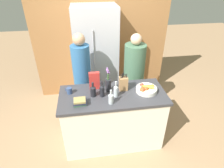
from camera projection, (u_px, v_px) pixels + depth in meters
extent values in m
plane|color=#A37F5B|center=(113.00, 138.00, 3.22)|extent=(14.00, 14.00, 0.00)
cube|color=silver|center=(113.00, 119.00, 2.99)|extent=(1.50, 0.67, 0.89)
cube|color=#38383D|center=(113.00, 95.00, 2.74)|extent=(1.56, 0.70, 0.04)
cube|color=#9E6B3D|center=(101.00, 36.00, 3.85)|extent=(2.76, 0.12, 2.60)
cube|color=#B7B7BC|center=(96.00, 58.00, 3.69)|extent=(0.81, 0.60, 1.96)
cylinder|color=#B7B7BC|center=(94.00, 60.00, 3.37)|extent=(0.02, 0.02, 1.08)
cylinder|color=silver|center=(146.00, 90.00, 2.77)|extent=(0.31, 0.31, 0.06)
torus|color=silver|center=(147.00, 88.00, 2.76)|extent=(0.31, 0.31, 0.02)
sphere|color=#C64C23|center=(143.00, 89.00, 2.75)|extent=(0.07, 0.07, 0.07)
sphere|color=#C64C23|center=(146.00, 89.00, 2.73)|extent=(0.07, 0.07, 0.07)
sphere|color=red|center=(142.00, 85.00, 2.83)|extent=(0.07, 0.07, 0.07)
sphere|color=red|center=(152.00, 87.00, 2.79)|extent=(0.07, 0.07, 0.07)
sphere|color=#C64C23|center=(142.00, 90.00, 2.70)|extent=(0.08, 0.08, 0.08)
cylinder|color=yellow|center=(148.00, 86.00, 2.77)|extent=(0.17, 0.04, 0.03)
cylinder|color=yellow|center=(149.00, 87.00, 2.72)|extent=(0.15, 0.09, 0.03)
cube|color=#A87A4C|center=(123.00, 84.00, 2.78)|extent=(0.12, 0.10, 0.20)
cylinder|color=black|center=(121.00, 77.00, 2.70)|extent=(0.01, 0.01, 0.07)
cylinder|color=black|center=(122.00, 76.00, 2.70)|extent=(0.01, 0.01, 0.08)
cylinder|color=black|center=(123.00, 75.00, 2.72)|extent=(0.01, 0.01, 0.09)
cylinder|color=black|center=(125.00, 76.00, 2.72)|extent=(0.01, 0.01, 0.07)
cylinder|color=black|center=(127.00, 76.00, 2.72)|extent=(0.01, 0.01, 0.07)
cylinder|color=#232328|center=(108.00, 85.00, 2.75)|extent=(0.08, 0.08, 0.19)
cylinder|color=#477538|center=(109.00, 76.00, 2.67)|extent=(0.01, 0.02, 0.12)
sphere|color=#9966B2|center=(109.00, 73.00, 2.64)|extent=(0.03, 0.03, 0.03)
cylinder|color=#477538|center=(108.00, 76.00, 2.67)|extent=(0.01, 0.01, 0.13)
sphere|color=#9966B2|center=(108.00, 72.00, 2.64)|extent=(0.03, 0.03, 0.03)
cylinder|color=#477538|center=(108.00, 74.00, 2.66)|extent=(0.02, 0.02, 0.18)
sphere|color=#9966B2|center=(107.00, 68.00, 2.61)|extent=(0.03, 0.03, 0.03)
cylinder|color=#477538|center=(108.00, 75.00, 2.66)|extent=(0.01, 0.02, 0.16)
sphere|color=#9966B2|center=(107.00, 70.00, 2.62)|extent=(0.04, 0.04, 0.04)
cylinder|color=#477538|center=(108.00, 76.00, 2.66)|extent=(0.02, 0.01, 0.13)
sphere|color=#9966B2|center=(108.00, 72.00, 2.62)|extent=(0.03, 0.03, 0.03)
cylinder|color=#477538|center=(108.00, 75.00, 2.66)|extent=(0.01, 0.01, 0.15)
sphere|color=#9966B2|center=(108.00, 71.00, 2.62)|extent=(0.03, 0.03, 0.03)
cube|color=red|center=(94.00, 81.00, 2.79)|extent=(0.16, 0.06, 0.27)
cylinder|color=#334770|center=(69.00, 91.00, 2.72)|extent=(0.08, 0.08, 0.09)
torus|color=#334770|center=(67.00, 90.00, 2.74)|extent=(0.06, 0.04, 0.06)
cube|color=#3D6047|center=(80.00, 104.00, 2.52)|extent=(0.18, 0.14, 0.03)
cube|color=#2D334C|center=(80.00, 102.00, 2.50)|extent=(0.19, 0.13, 0.03)
cube|color=#99844C|center=(80.00, 100.00, 2.49)|extent=(0.16, 0.14, 0.03)
cylinder|color=#B2BCC1|center=(116.00, 92.00, 2.64)|extent=(0.06, 0.06, 0.15)
cone|color=#B2BCC1|center=(116.00, 86.00, 2.59)|extent=(0.06, 0.06, 0.03)
cylinder|color=#B2BCC1|center=(116.00, 83.00, 2.57)|extent=(0.02, 0.02, 0.06)
cylinder|color=#B2BCC1|center=(111.00, 99.00, 2.51)|extent=(0.07, 0.07, 0.13)
cone|color=#B2BCC1|center=(111.00, 94.00, 2.47)|extent=(0.07, 0.07, 0.03)
cylinder|color=#B2BCC1|center=(111.00, 92.00, 2.45)|extent=(0.03, 0.03, 0.06)
cylinder|color=black|center=(102.00, 92.00, 2.65)|extent=(0.07, 0.07, 0.15)
cone|color=black|center=(102.00, 86.00, 2.60)|extent=(0.07, 0.07, 0.03)
cylinder|color=black|center=(102.00, 83.00, 2.57)|extent=(0.03, 0.03, 0.06)
cylinder|color=black|center=(93.00, 92.00, 2.65)|extent=(0.08, 0.08, 0.14)
cone|color=black|center=(93.00, 87.00, 2.61)|extent=(0.08, 0.08, 0.03)
cylinder|color=black|center=(93.00, 85.00, 2.59)|extent=(0.03, 0.03, 0.06)
cube|color=#383842|center=(85.00, 101.00, 3.46)|extent=(0.26, 0.21, 0.81)
cylinder|color=#2D6093|center=(81.00, 65.00, 3.07)|extent=(0.30, 0.30, 0.67)
sphere|color=tan|center=(79.00, 39.00, 2.84)|extent=(0.19, 0.19, 0.19)
cube|color=#383842|center=(132.00, 96.00, 3.63)|extent=(0.32, 0.25, 0.77)
cylinder|color=#42664C|center=(135.00, 62.00, 3.26)|extent=(0.37, 0.37, 0.65)
sphere|color=#DBAD89|center=(136.00, 39.00, 3.04)|extent=(0.19, 0.19, 0.19)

